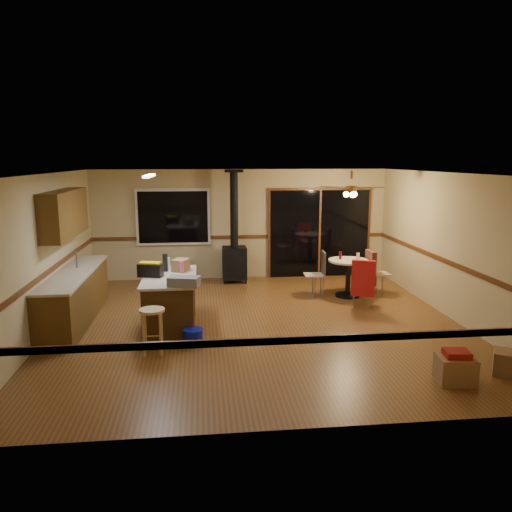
{
  "coord_description": "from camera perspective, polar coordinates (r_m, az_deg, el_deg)",
  "views": [
    {
      "loc": [
        -0.95,
        -8.3,
        2.84
      ],
      "look_at": [
        0.0,
        0.3,
        1.15
      ],
      "focal_mm": 35.0,
      "sensor_mm": 36.0,
      "label": 1
    }
  ],
  "objects": [
    {
      "name": "floor",
      "position": [
        8.82,
        0.22,
        -7.73
      ],
      "size": [
        7.0,
        7.0,
        0.0
      ],
      "primitive_type": "plane",
      "color": "brown",
      "rests_on": "ground"
    },
    {
      "name": "ceiling",
      "position": [
        8.35,
        0.23,
        9.41
      ],
      "size": [
        7.0,
        7.0,
        0.0
      ],
      "primitive_type": "plane",
      "rotation": [
        3.14,
        0.0,
        0.0
      ],
      "color": "silver",
      "rests_on": "ground"
    },
    {
      "name": "wall_back",
      "position": [
        11.93,
        -1.69,
        3.64
      ],
      "size": [
        7.0,
        0.0,
        7.0
      ],
      "primitive_type": "plane",
      "rotation": [
        1.57,
        0.0,
        0.0
      ],
      "color": "tan",
      "rests_on": "ground"
    },
    {
      "name": "wall_front",
      "position": [
        5.13,
        4.71,
        -6.48
      ],
      "size": [
        7.0,
        0.0,
        7.0
      ],
      "primitive_type": "plane",
      "rotation": [
        -1.57,
        0.0,
        0.0
      ],
      "color": "tan",
      "rests_on": "ground"
    },
    {
      "name": "wall_left",
      "position": [
        8.81,
        -23.01,
        0.1
      ],
      "size": [
        0.0,
        7.0,
        7.0
      ],
      "primitive_type": "plane",
      "rotation": [
        1.57,
        0.0,
        1.57
      ],
      "color": "tan",
      "rests_on": "ground"
    },
    {
      "name": "wall_right",
      "position": [
        9.54,
        21.6,
        0.98
      ],
      "size": [
        0.0,
        7.0,
        7.0
      ],
      "primitive_type": "plane",
      "rotation": [
        1.57,
        0.0,
        -1.57
      ],
      "color": "tan",
      "rests_on": "ground"
    },
    {
      "name": "chair_rail",
      "position": [
        8.55,
        0.22,
        -1.37
      ],
      "size": [
        7.0,
        7.0,
        0.08
      ],
      "primitive_type": null,
      "color": "#532D14",
      "rests_on": "ground"
    },
    {
      "name": "window",
      "position": [
        11.84,
        -9.44,
        4.41
      ],
      "size": [
        1.72,
        0.1,
        1.32
      ],
      "primitive_type": "cube",
      "color": "black",
      "rests_on": "ground"
    },
    {
      "name": "sliding_door",
      "position": [
        12.22,
        7.26,
        2.55
      ],
      "size": [
        2.52,
        0.1,
        2.1
      ],
      "primitive_type": "cube",
      "color": "black",
      "rests_on": "ground"
    },
    {
      "name": "lower_cabinets",
      "position": [
        9.39,
        -20.0,
        -4.49
      ],
      "size": [
        0.6,
        3.0,
        0.86
      ],
      "primitive_type": "cube",
      "color": "#583A16",
      "rests_on": "ground"
    },
    {
      "name": "countertop",
      "position": [
        9.29,
        -20.18,
        -1.82
      ],
      "size": [
        0.64,
        3.04,
        0.04
      ],
      "primitive_type": "cube",
      "color": "#BCAC92",
      "rests_on": "lower_cabinets"
    },
    {
      "name": "upper_cabinets",
      "position": [
        9.35,
        -21.05,
        4.55
      ],
      "size": [
        0.35,
        2.0,
        0.8
      ],
      "primitive_type": "cube",
      "color": "#583A16",
      "rests_on": "ground"
    },
    {
      "name": "kitchen_island",
      "position": [
        8.65,
        -9.74,
        -5.13
      ],
      "size": [
        0.88,
        1.68,
        0.9
      ],
      "color": "#412910",
      "rests_on": "ground"
    },
    {
      "name": "wood_stove",
      "position": [
        11.57,
        -2.48,
        0.53
      ],
      "size": [
        0.55,
        0.5,
        2.52
      ],
      "color": "black",
      "rests_on": "ground"
    },
    {
      "name": "ceiling_fan",
      "position": [
        10.33,
        10.83,
        7.38
      ],
      "size": [
        0.24,
        0.24,
        0.55
      ],
      "color": "brown",
      "rests_on": "ceiling"
    },
    {
      "name": "fluorescent_strip",
      "position": [
        8.64,
        -12.1,
        8.96
      ],
      "size": [
        0.1,
        1.2,
        0.04
      ],
      "primitive_type": "cube",
      "color": "white",
      "rests_on": "ceiling"
    },
    {
      "name": "toolbox_grey",
      "position": [
        7.81,
        -8.23,
        -2.89
      ],
      "size": [
        0.53,
        0.37,
        0.15
      ],
      "primitive_type": "cube",
      "rotation": [
        0.0,
        0.0,
        -0.25
      ],
      "color": "slate",
      "rests_on": "kitchen_island"
    },
    {
      "name": "toolbox_black",
      "position": [
        8.53,
        -11.98,
        -1.58
      ],
      "size": [
        0.43,
        0.3,
        0.22
      ],
      "primitive_type": "cube",
      "rotation": [
        0.0,
        0.0,
        -0.24
      ],
      "color": "black",
      "rests_on": "kitchen_island"
    },
    {
      "name": "toolbox_yellow_lid",
      "position": [
        8.51,
        -12.01,
        -0.78
      ],
      "size": [
        0.38,
        0.26,
        0.03
      ],
      "primitive_type": "cube",
      "rotation": [
        0.0,
        0.0,
        -0.24
      ],
      "color": "gold",
      "rests_on": "toolbox_black"
    },
    {
      "name": "box_on_island",
      "position": [
        8.87,
        -8.6,
        -1.02
      ],
      "size": [
        0.33,
        0.38,
        0.21
      ],
      "primitive_type": "cube",
      "rotation": [
        0.0,
        0.0,
        -0.38
      ],
      "color": "brown",
      "rests_on": "kitchen_island"
    },
    {
      "name": "bottle_dark",
      "position": [
        8.86,
        -10.33,
        -0.74
      ],
      "size": [
        0.1,
        0.1,
        0.31
      ],
      "primitive_type": "cylinder",
      "rotation": [
        0.0,
        0.0,
        0.08
      ],
      "color": "black",
      "rests_on": "kitchen_island"
    },
    {
      "name": "bottle_pink",
      "position": [
        8.7,
        -8.48,
        -1.29
      ],
      "size": [
        0.08,
        0.08,
        0.2
      ],
      "primitive_type": "cylinder",
      "rotation": [
        0.0,
        0.0,
        -0.26
      ],
      "color": "#D84C8C",
      "rests_on": "kitchen_island"
    },
    {
      "name": "bottle_white",
      "position": [
        9.07,
        -10.0,
        -0.82
      ],
      "size": [
        0.08,
        0.08,
        0.2
      ],
      "primitive_type": "cylinder",
      "rotation": [
        0.0,
        0.0,
        0.15
      ],
      "color": "white",
      "rests_on": "kitchen_island"
    },
    {
      "name": "bar_stool",
      "position": [
        7.59,
        -11.72,
        -8.41
      ],
      "size": [
        0.47,
        0.47,
        0.68
      ],
      "primitive_type": "cylinder",
      "rotation": [
        0.0,
        0.0,
        -0.33
      ],
      "color": "tan",
      "rests_on": "floor"
    },
    {
      "name": "blue_bucket",
      "position": [
        7.87,
        -7.2,
        -9.19
      ],
      "size": [
        0.34,
        0.34,
        0.26
      ],
      "primitive_type": "cylinder",
      "rotation": [
        0.0,
        0.0,
        0.11
      ],
      "color": "#0C15A9",
      "rests_on": "floor"
    },
    {
      "name": "dining_table",
      "position": [
        10.57,
        10.5,
        -1.77
      ],
      "size": [
        0.84,
        0.84,
        0.78
      ],
      "color": "black",
      "rests_on": "ground"
    },
    {
      "name": "glass_red",
      "position": [
        10.55,
        9.62,
        0.08
      ],
      "size": [
        0.07,
        0.07,
        0.16
      ],
      "primitive_type": "cylinder",
      "rotation": [
        0.0,
        0.0,
        -0.3
      ],
      "color": "#590C14",
      "rests_on": "dining_table"
    },
    {
      "name": "glass_cream",
      "position": [
        10.5,
        11.58,
        -0.05
      ],
      "size": [
        0.07,
        0.07,
        0.15
      ],
      "primitive_type": "cylinder",
      "rotation": [
        0.0,
        0.0,
        -0.05
      ],
      "color": "beige",
      "rests_on": "dining_table"
    },
    {
      "name": "chair_left",
      "position": [
        10.48,
        7.25,
        -1.43
      ],
      "size": [
        0.43,
        0.43,
        0.51
      ],
      "color": "tan",
      "rests_on": "ground"
    },
    {
      "name": "chair_near",
      "position": [
        9.75,
        12.16,
        -2.49
      ],
      "size": [
        0.56,
        0.58,
        0.7
      ],
      "color": "tan",
      "rests_on": "ground"
    },
    {
      "name": "chair_right",
      "position": [
        10.75,
        13.08,
        -1.27
      ],
      "size": [
        0.47,
        0.44,
        0.7
      ],
      "color": "tan",
      "rests_on": "ground"
    },
    {
      "name": "box_under_window",
      "position": [
        11.56,
        -8.36,
        -2.17
      ],
      "size": [
        0.65,
        0.58,
        0.44
      ],
      "primitive_type": "cube",
      "rotation": [
        0.0,
        0.0,
        0.31
      ],
      "color": "brown",
      "rests_on": "floor"
    },
    {
      "name": "box_corner_a",
      "position": [
        7.07,
        21.83,
        -11.94
      ],
      "size": [
        0.5,
        0.44,
        0.35
      ],
      "primitive_type": "cube",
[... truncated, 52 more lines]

